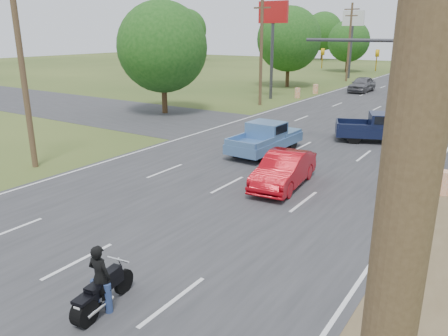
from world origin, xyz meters
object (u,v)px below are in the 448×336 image
Objects in this scene: motorcycle at (100,295)px; distant_car_silver at (442,73)px; distant_car_white at (406,66)px; rider at (100,281)px; navy_pickup at (383,128)px; blue_pickup at (266,137)px; red_convertible at (284,170)px; distant_car_grey at (362,84)px.

distant_car_silver reaches higher than motorcycle.
distant_car_silver is at bearing 128.45° from distant_car_white.
rider is 21.04m from navy_pickup.
distant_car_white reaches higher than motorcycle.
red_convertible is at bearing -51.99° from blue_pickup.
blue_pickup reaches higher than distant_car_silver.
red_convertible is 33.47m from distant_car_grey.
distant_car_silver is (-1.74, 64.20, -0.09)m from rider.
red_convertible is at bearing -77.77° from distant_car_grey.
distant_car_grey is at bearing 177.99° from navy_pickup.
distant_car_grey reaches higher than distant_car_white.
distant_car_white is (-8.92, 75.72, 0.22)m from motorcycle.
distant_car_white is at bearing 94.67° from distant_car_grey.
blue_pickup is at bearing -97.89° from distant_car_silver.
rider reaches higher than distant_car_silver.
blue_pickup reaches higher than distant_car_grey.
motorcycle is 0.42× the size of distant_car_white.
motorcycle is at bearing 103.15° from distant_car_white.
blue_pickup is 49.32m from distant_car_silver.
motorcycle is at bearing -80.04° from distant_car_grey.
blue_pickup is 28.52m from distant_car_grey.
blue_pickup is (-3.58, 14.96, 0.40)m from motorcycle.
distant_car_silver is (5.09, 20.94, -0.11)m from distant_car_grey.
navy_pickup is 1.15× the size of distant_car_grey.
distant_car_grey is 32.48m from distant_car_white.
navy_pickup is 1.14× the size of distant_car_white.
distant_car_grey is 0.99× the size of distant_car_white.
navy_pickup reaches higher than distant_car_white.
motorcycle is (0.32, -10.47, -0.27)m from red_convertible.
red_convertible is at bearing -96.55° from rider.
motorcycle is 76.24m from distant_car_white.
blue_pickup is 7.70m from navy_pickup.
distant_car_grey is (-6.52, 32.83, 0.10)m from red_convertible.
motorcycle is 21.09m from navy_pickup.
rider is (0.31, -10.42, 0.08)m from red_convertible.
rider is 43.79m from distant_car_grey.
red_convertible reaches higher than distant_car_silver.
blue_pickup is at bearing 119.96° from red_convertible.
red_convertible is at bearing -29.52° from navy_pickup.
motorcycle is at bearing -94.30° from red_convertible.
blue_pickup is 60.99m from distant_car_white.
rider is at bearing 103.15° from distant_car_white.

